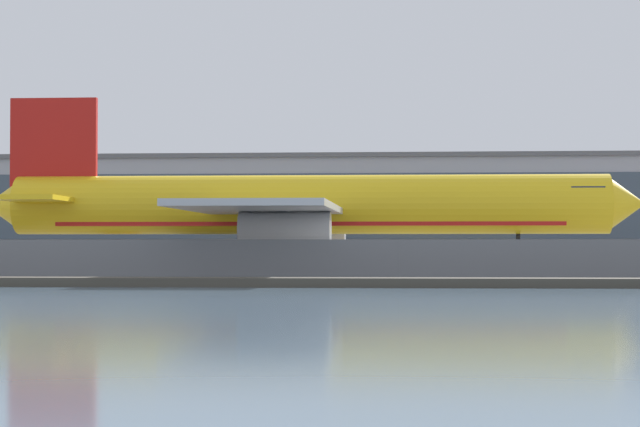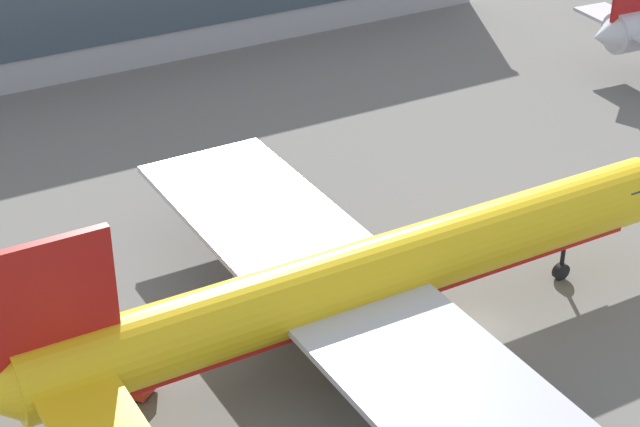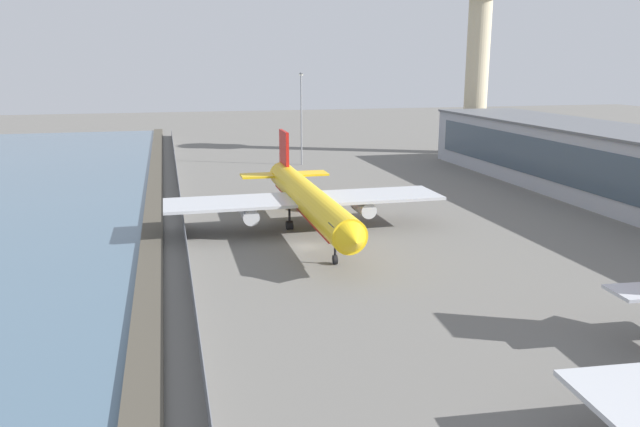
% 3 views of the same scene
% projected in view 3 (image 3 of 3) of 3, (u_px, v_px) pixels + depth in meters
% --- Properties ---
extents(ground_plane, '(500.00, 500.00, 0.00)m').
position_uv_depth(ground_plane, '(308.00, 246.00, 84.33)').
color(ground_plane, '#66635E').
extents(shoreline_seawall, '(320.00, 3.00, 0.50)m').
position_uv_depth(shoreline_seawall, '(151.00, 256.00, 79.50)').
color(shoreline_seawall, '#474238').
rests_on(shoreline_seawall, ground).
extents(perimeter_fence, '(280.00, 0.10, 2.58)m').
position_uv_depth(perimeter_fence, '(187.00, 245.00, 80.30)').
color(perimeter_fence, slate).
rests_on(perimeter_fence, ground).
extents(cargo_jet_yellow, '(47.54, 40.77, 13.10)m').
position_uv_depth(cargo_jet_yellow, '(307.00, 199.00, 90.49)').
color(cargo_jet_yellow, yellow).
rests_on(cargo_jet_yellow, ground).
extents(baggage_tug, '(3.20, 3.52, 1.80)m').
position_uv_depth(baggage_tug, '(308.00, 205.00, 105.20)').
color(baggage_tug, red).
rests_on(baggage_tug, ground).
extents(control_tower, '(12.22, 12.22, 49.88)m').
position_uv_depth(control_tower, '(478.00, 47.00, 165.77)').
color(control_tower, '#C6B793').
rests_on(control_tower, ground).
extents(terminal_building, '(108.37, 20.78, 12.67)m').
position_uv_depth(terminal_building, '(615.00, 165.00, 112.53)').
color(terminal_building, '#9EA3AD').
rests_on(terminal_building, ground).
extents(apron_light_mast_apron_west, '(3.20, 0.40, 22.08)m').
position_uv_depth(apron_light_mast_apron_west, '(301.00, 114.00, 149.63)').
color(apron_light_mast_apron_west, gray).
rests_on(apron_light_mast_apron_west, ground).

